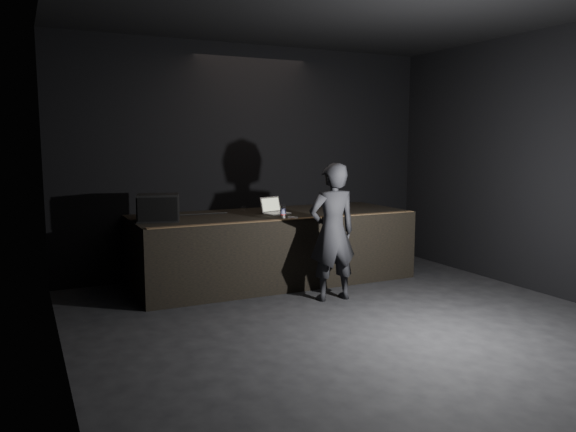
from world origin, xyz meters
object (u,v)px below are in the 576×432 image
Objects in this scene: stage_riser at (272,247)px; stage_monitor at (158,208)px; person at (332,232)px; beer_can at (283,212)px; laptop at (274,209)px.

stage_riser is 1.81m from stage_monitor.
person reaches higher than stage_monitor.
beer_can is 0.10× the size of person.
stage_monitor is 2.28m from person.
beer_can is (-0.08, -0.55, 0.59)m from stage_riser.
stage_riser is 9.82× the size of laptop.
stage_monitor is (-1.67, -0.11, 0.68)m from stage_riser.
laptop is at bearing -75.56° from stage_riser.
person is at bearing -14.54° from stage_monitor.
person is at bearing -62.02° from beer_can.
stage_riser is 2.26× the size of person.
beer_can is at bearing 0.11° from stage_monitor.
stage_monitor reaches higher than beer_can.
stage_monitor is at bearing 164.60° from beer_can.
beer_can is at bearing -115.40° from laptop.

